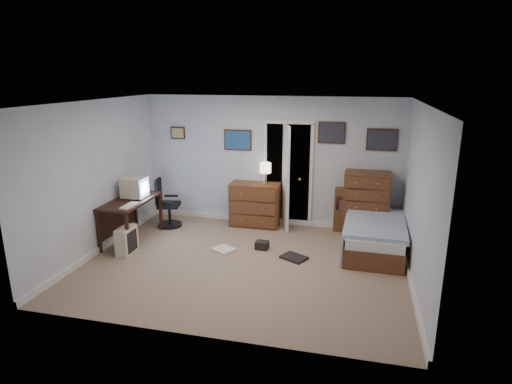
% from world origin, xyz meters
% --- Properties ---
extents(floor, '(5.00, 4.00, 0.02)m').
position_xyz_m(floor, '(0.00, 0.00, -0.01)').
color(floor, gray).
rests_on(floor, ground).
extents(computer_desk, '(0.62, 1.32, 0.76)m').
position_xyz_m(computer_desk, '(-2.29, 0.47, 0.59)').
color(computer_desk, black).
rests_on(computer_desk, floor).
extents(crt_monitor, '(0.40, 0.37, 0.36)m').
position_xyz_m(crt_monitor, '(-2.18, 0.62, 0.95)').
color(crt_monitor, beige).
rests_on(crt_monitor, computer_desk).
extents(keyboard, '(0.15, 0.41, 0.02)m').
position_xyz_m(keyboard, '(-2.02, 0.12, 0.77)').
color(keyboard, beige).
rests_on(keyboard, computer_desk).
extents(pc_tower, '(0.21, 0.43, 0.46)m').
position_xyz_m(pc_tower, '(-2.00, -0.08, 0.23)').
color(pc_tower, beige).
rests_on(pc_tower, floor).
extents(office_chair, '(0.54, 0.54, 0.95)m').
position_xyz_m(office_chair, '(-1.92, 1.32, 0.37)').
color(office_chair, black).
rests_on(office_chair, floor).
extents(media_stack, '(0.16, 0.16, 0.80)m').
position_xyz_m(media_stack, '(-2.32, 2.29, 0.40)').
color(media_stack, maroon).
rests_on(media_stack, floor).
extents(low_dresser, '(0.97, 0.50, 0.85)m').
position_xyz_m(low_dresser, '(-0.25, 1.77, 0.43)').
color(low_dresser, brown).
rests_on(low_dresser, floor).
extents(table_lamp, '(0.22, 0.22, 0.41)m').
position_xyz_m(table_lamp, '(-0.05, 1.78, 1.15)').
color(table_lamp, gold).
rests_on(table_lamp, low_dresser).
extents(doorway, '(0.96, 1.12, 2.05)m').
position_xyz_m(doorway, '(0.35, 2.27, 1.00)').
color(doorway, black).
rests_on(doorway, floor).
extents(tall_dresser, '(0.83, 0.51, 1.19)m').
position_xyz_m(tall_dresser, '(1.84, 1.75, 0.60)').
color(tall_dresser, brown).
rests_on(tall_dresser, floor).
extents(headboard_bookcase, '(0.93, 0.25, 0.83)m').
position_xyz_m(headboard_bookcase, '(1.73, 1.86, 0.44)').
color(headboard_bookcase, brown).
rests_on(headboard_bookcase, floor).
extents(bed, '(1.03, 1.84, 0.60)m').
position_xyz_m(bed, '(1.99, 1.04, 0.28)').
color(bed, brown).
rests_on(bed, floor).
extents(wall_posters, '(4.38, 0.04, 0.60)m').
position_xyz_m(wall_posters, '(0.57, 1.98, 1.75)').
color(wall_posters, '#331E11').
rests_on(wall_posters, floor).
extents(floor_clutter, '(1.66, 0.59, 0.14)m').
position_xyz_m(floor_clutter, '(0.12, 0.47, 0.04)').
color(floor_clutter, black).
rests_on(floor_clutter, floor).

